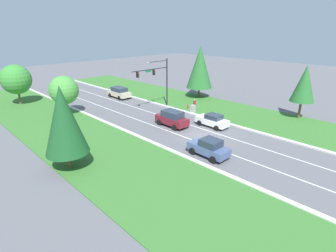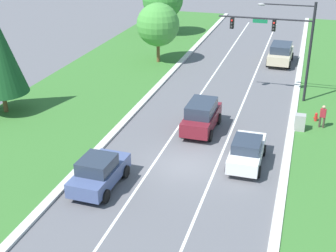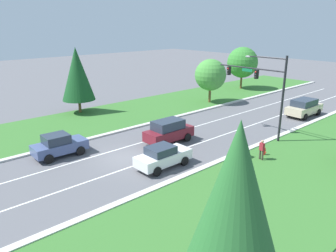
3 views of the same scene
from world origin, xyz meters
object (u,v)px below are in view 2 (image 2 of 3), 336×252
(slate_blue_sedan, at_px, (99,172))
(champagne_suv, at_px, (281,53))
(utility_cabinet, at_px, (300,123))
(burgundy_suv, at_px, (201,116))
(oak_far_left_tree, at_px, (158,25))
(pedestrian, at_px, (323,116))
(traffic_signal_mast, at_px, (284,36))
(fire_hydrant, at_px, (316,117))
(white_sedan, at_px, (247,151))

(slate_blue_sedan, bearing_deg, champagne_suv, 75.58)
(slate_blue_sedan, distance_m, utility_cabinet, 14.39)
(burgundy_suv, relative_size, utility_cabinet, 3.82)
(champagne_suv, height_order, utility_cabinet, champagne_suv)
(oak_far_left_tree, bearing_deg, pedestrian, -36.84)
(champagne_suv, relative_size, oak_far_left_tree, 0.86)
(traffic_signal_mast, xyz_separation_m, utility_cabinet, (1.92, -5.65, -4.48))
(champagne_suv, distance_m, pedestrian, 15.20)
(slate_blue_sedan, height_order, burgundy_suv, burgundy_suv)
(oak_far_left_tree, bearing_deg, fire_hydrant, -34.95)
(white_sedan, relative_size, fire_hydrant, 6.22)
(slate_blue_sedan, height_order, oak_far_left_tree, oak_far_left_tree)
(traffic_signal_mast, bearing_deg, white_sedan, -94.33)
(traffic_signal_mast, distance_m, champagne_suv, 10.70)
(burgundy_suv, distance_m, oak_far_left_tree, 16.35)
(traffic_signal_mast, bearing_deg, fire_hydrant, -51.65)
(champagne_suv, height_order, white_sedan, champagne_suv)
(traffic_signal_mast, distance_m, fire_hydrant, 6.73)
(white_sedan, xyz_separation_m, fire_hydrant, (3.82, 7.52, -0.51))
(traffic_signal_mast, relative_size, burgundy_suv, 1.67)
(slate_blue_sedan, bearing_deg, oak_far_left_tree, 101.65)
(champagne_suv, height_order, slate_blue_sedan, champagne_suv)
(pedestrian, bearing_deg, champagne_suv, -64.54)
(slate_blue_sedan, height_order, utility_cabinet, slate_blue_sedan)
(traffic_signal_mast, relative_size, oak_far_left_tree, 1.32)
(burgundy_suv, bearing_deg, fire_hydrant, 26.97)
(slate_blue_sedan, xyz_separation_m, fire_hydrant, (10.97, 12.31, -0.57))
(slate_blue_sedan, bearing_deg, utility_cabinet, 47.96)
(white_sedan, distance_m, oak_far_left_tree, 21.42)
(slate_blue_sedan, distance_m, pedestrian, 15.99)
(oak_far_left_tree, bearing_deg, slate_blue_sedan, -79.90)
(pedestrian, distance_m, oak_far_left_tree, 19.46)
(utility_cabinet, height_order, fire_hydrant, utility_cabinet)
(slate_blue_sedan, bearing_deg, fire_hydrant, 49.85)
(burgundy_suv, distance_m, pedestrian, 8.24)
(traffic_signal_mast, relative_size, slate_blue_sedan, 1.80)
(champagne_suv, relative_size, pedestrian, 2.96)
(traffic_signal_mast, relative_size, pedestrian, 4.52)
(burgundy_suv, xyz_separation_m, utility_cabinet, (6.36, 1.82, -0.47))
(slate_blue_sedan, distance_m, oak_far_left_tree, 23.35)
(champagne_suv, distance_m, slate_blue_sedan, 27.00)
(burgundy_suv, relative_size, oak_far_left_tree, 0.79)
(utility_cabinet, bearing_deg, burgundy_suv, -164.00)
(slate_blue_sedan, relative_size, pedestrian, 2.51)
(traffic_signal_mast, bearing_deg, slate_blue_sedan, -116.47)
(traffic_signal_mast, relative_size, champagne_suv, 1.53)
(burgundy_suv, relative_size, fire_hydrant, 6.52)
(burgundy_suv, distance_m, utility_cabinet, 6.63)
(slate_blue_sedan, bearing_deg, pedestrian, 46.36)
(slate_blue_sedan, distance_m, fire_hydrant, 16.50)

